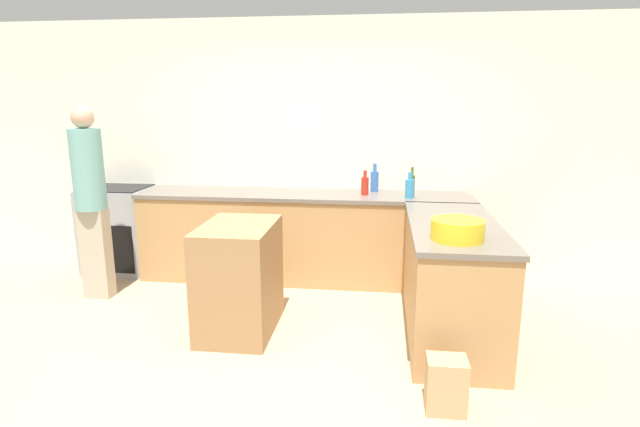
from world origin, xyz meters
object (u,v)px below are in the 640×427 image
dish_soap_bottle (410,188)px  person_by_range (90,195)px  paper_bag (446,385)px  range_oven (120,229)px  water_bottle_blue (375,181)px  mixing_bowl (457,230)px  olive_oil_bottle (412,185)px  island_table (239,278)px  hot_sauce_bottle (365,185)px

dish_soap_bottle → person_by_range: (-2.95, -0.62, -0.02)m
paper_bag → range_oven: bearing=145.9°
water_bottle_blue → paper_bag: water_bottle_blue is taller
mixing_bowl → dish_soap_bottle: (-0.25, 1.48, 0.03)m
mixing_bowl → water_bottle_blue: (-0.60, 1.80, 0.05)m
mixing_bowl → person_by_range: bearing=165.0°
olive_oil_bottle → island_table: bearing=-139.0°
dish_soap_bottle → person_by_range: 3.02m
range_oven → island_table: range_oven is taller
mixing_bowl → paper_bag: size_ratio=1.06×
range_oven → person_by_range: (0.18, -0.78, 0.54)m
range_oven → island_table: bearing=-36.9°
paper_bag → olive_oil_bottle: bearing=93.3°
range_oven → island_table: size_ratio=1.05×
island_table → hot_sauce_bottle: (0.96, 1.26, 0.58)m
hot_sauce_bottle → dish_soap_bottle: 0.45m
island_table → person_by_range: 1.73m
hot_sauce_bottle → paper_bag: (0.59, -2.18, -0.85)m
dish_soap_bottle → person_by_range: size_ratio=0.14×
olive_oil_bottle → water_bottle_blue: bearing=148.7°
olive_oil_bottle → hot_sauce_bottle: bearing=177.4°
island_table → olive_oil_bottle: size_ratio=3.06×
hot_sauce_bottle → person_by_range: bearing=-163.7°
paper_bag → hot_sauce_bottle: bearing=105.1°
hot_sauce_bottle → olive_oil_bottle: bearing=-2.6°
island_table → olive_oil_bottle: olive_oil_bottle is taller
olive_oil_bottle → hot_sauce_bottle: 0.47m
range_oven → dish_soap_bottle: (3.14, -0.15, 0.56)m
island_table → olive_oil_bottle: bearing=41.0°
water_bottle_blue → person_by_range: person_by_range is taller
hot_sauce_bottle → person_by_range: 2.62m
dish_soap_bottle → paper_bag: bearing=-85.9°
water_bottle_blue → olive_oil_bottle: bearing=-31.3°
mixing_bowl → paper_bag: bearing=-99.7°
range_oven → paper_bag: (3.29, -2.23, -0.30)m
range_oven → dish_soap_bottle: 3.19m
mixing_bowl → water_bottle_blue: water_bottle_blue is taller
mixing_bowl → olive_oil_bottle: bearing=98.2°
olive_oil_bottle → paper_bag: bearing=-86.7°
person_by_range → paper_bag: bearing=-25.0°
island_table → hot_sauce_bottle: bearing=52.7°
island_table → olive_oil_bottle: 1.98m
olive_oil_bottle → person_by_range: bearing=-166.5°
range_oven → mixing_bowl: bearing=-25.8°
person_by_range → range_oven: bearing=103.3°
range_oven → dish_soap_bottle: size_ratio=3.66×
person_by_range → water_bottle_blue: bearing=19.9°
range_oven → paper_bag: bearing=-34.1°
mixing_bowl → hot_sauce_bottle: 1.74m
olive_oil_bottle → dish_soap_bottle: bearing=-104.9°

